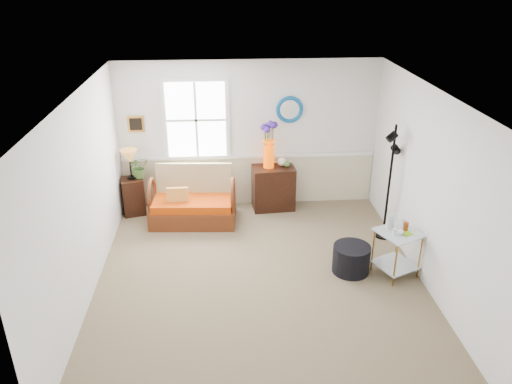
{
  "coord_description": "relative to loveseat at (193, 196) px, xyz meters",
  "views": [
    {
      "loc": [
        -0.47,
        -5.8,
        4.02
      ],
      "look_at": [
        -0.03,
        0.33,
        1.2
      ],
      "focal_mm": 35.0,
      "sensor_mm": 36.0,
      "label": 1
    }
  ],
  "objects": [
    {
      "name": "chair_rail",
      "position": [
        0.99,
        0.64,
        0.46
      ],
      "size": [
        4.46,
        0.04,
        0.06
      ],
      "primitive_type": "cube",
      "color": "white",
      "rests_on": "walls"
    },
    {
      "name": "table_lamp",
      "position": [
        -1.05,
        0.37,
        0.46
      ],
      "size": [
        0.31,
        0.31,
        0.53
      ],
      "primitive_type": null,
      "rotation": [
        0.0,
        0.0,
        0.05
      ],
      "color": "#CD893A",
      "rests_on": "lamp_stand"
    },
    {
      "name": "ceiling",
      "position": [
        0.99,
        -1.83,
        2.14
      ],
      "size": [
        4.5,
        5.0,
        0.01
      ],
      "primitive_type": "cube",
      "color": "white",
      "rests_on": "walls"
    },
    {
      "name": "lamp_stand",
      "position": [
        -1.06,
        0.39,
        -0.14
      ],
      "size": [
        0.45,
        0.45,
        0.65
      ],
      "primitive_type": null,
      "rotation": [
        0.0,
        0.0,
        0.27
      ],
      "color": "#35170E",
      "rests_on": "floor"
    },
    {
      "name": "picture",
      "position": [
        -0.93,
        0.65,
        1.09
      ],
      "size": [
        0.28,
        0.03,
        0.28
      ],
      "primitive_type": "cube",
      "color": "#B97E2C",
      "rests_on": "walls"
    },
    {
      "name": "tabletop_items",
      "position": [
        2.91,
        -1.76,
        0.32
      ],
      "size": [
        0.45,
        0.45,
        0.21
      ],
      "primitive_type": null,
      "rotation": [
        0.0,
        0.0,
        0.34
      ],
      "color": "silver",
      "rests_on": "side_table"
    },
    {
      "name": "cabinet",
      "position": [
        1.41,
        0.42,
        -0.07
      ],
      "size": [
        0.76,
        0.52,
        0.78
      ],
      "primitive_type": null,
      "rotation": [
        0.0,
        0.0,
        0.07
      ],
      "color": "#35170E",
      "rests_on": "floor"
    },
    {
      "name": "side_table",
      "position": [
        2.91,
        -1.81,
        -0.13
      ],
      "size": [
        0.7,
        0.7,
        0.67
      ],
      "primitive_type": null,
      "rotation": [
        0.0,
        0.0,
        0.42
      ],
      "color": "#AA7B2E",
      "rests_on": "floor"
    },
    {
      "name": "ottoman",
      "position": [
        2.3,
        -1.7,
        -0.26
      ],
      "size": [
        0.68,
        0.68,
        0.41
      ],
      "primitive_type": "cylinder",
      "rotation": [
        0.0,
        0.0,
        0.36
      ],
      "color": "black",
      "rests_on": "floor"
    },
    {
      "name": "mirror",
      "position": [
        1.69,
        0.65,
        1.29
      ],
      "size": [
        0.47,
        0.07,
        0.47
      ],
      "primitive_type": "torus",
      "rotation": [
        1.57,
        0.0,
        0.0
      ],
      "color": "#0D70B1",
      "rests_on": "walls"
    },
    {
      "name": "throw_pillow",
      "position": [
        -0.24,
        -0.08,
        0.02
      ],
      "size": [
        0.36,
        0.1,
        0.36
      ],
      "primitive_type": null,
      "rotation": [
        0.0,
        0.0,
        0.03
      ],
      "color": "orange",
      "rests_on": "loveseat"
    },
    {
      "name": "flower_vase",
      "position": [
        1.32,
        0.44,
        0.72
      ],
      "size": [
        0.27,
        0.27,
        0.81
      ],
      "primitive_type": null,
      "rotation": [
        0.0,
        0.0,
        -0.15
      ],
      "color": "#EC4C00",
      "rests_on": "cabinet"
    },
    {
      "name": "walls",
      "position": [
        0.99,
        -1.83,
        0.84
      ],
      "size": [
        4.51,
        5.01,
        2.6
      ],
      "color": "silver",
      "rests_on": "floor"
    },
    {
      "name": "floor",
      "position": [
        0.99,
        -1.83,
        -0.46
      ],
      "size": [
        4.5,
        5.0,
        0.01
      ],
      "primitive_type": "cube",
      "color": "#81735C",
      "rests_on": "ground"
    },
    {
      "name": "window",
      "position": [
        0.09,
        0.64,
        1.14
      ],
      "size": [
        1.14,
        0.06,
        1.44
      ],
      "primitive_type": null,
      "color": "white",
      "rests_on": "walls"
    },
    {
      "name": "wainscot",
      "position": [
        0.99,
        0.65,
        -0.01
      ],
      "size": [
        4.46,
        0.02,
        0.9
      ],
      "primitive_type": "cube",
      "color": "beige",
      "rests_on": "walls"
    },
    {
      "name": "loveseat",
      "position": [
        0.0,
        0.0,
        0.0
      ],
      "size": [
        1.47,
        0.89,
        0.92
      ],
      "primitive_type": null,
      "rotation": [
        0.0,
        0.0,
        -0.07
      ],
      "color": "#53250E",
      "rests_on": "floor"
    },
    {
      "name": "floor_lamp",
      "position": [
        3.08,
        -0.74,
        0.48
      ],
      "size": [
        0.34,
        0.34,
        1.88
      ],
      "primitive_type": null,
      "rotation": [
        0.0,
        0.0,
        0.31
      ],
      "color": "black",
      "rests_on": "floor"
    },
    {
      "name": "potted_plant",
      "position": [
        -0.92,
        0.45,
        0.34
      ],
      "size": [
        0.49,
        0.5,
        0.29
      ],
      "primitive_type": "imported",
      "rotation": [
        0.0,
        0.0,
        0.54
      ],
      "color": "#41652D",
      "rests_on": "lamp_stand"
    }
  ]
}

